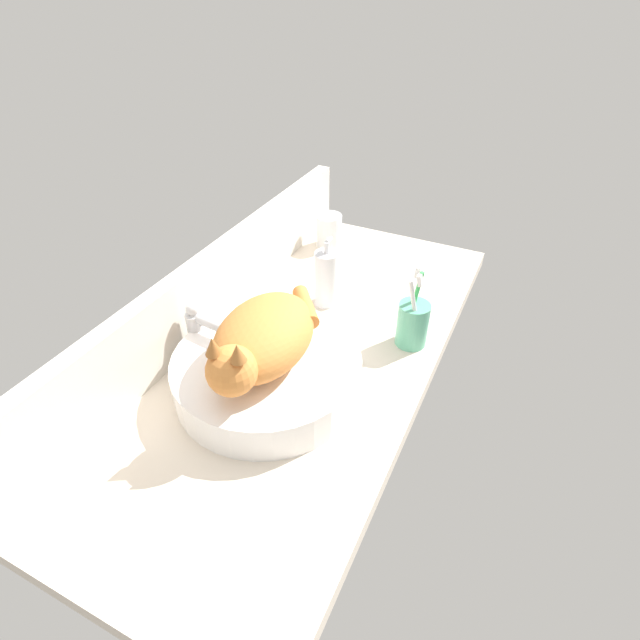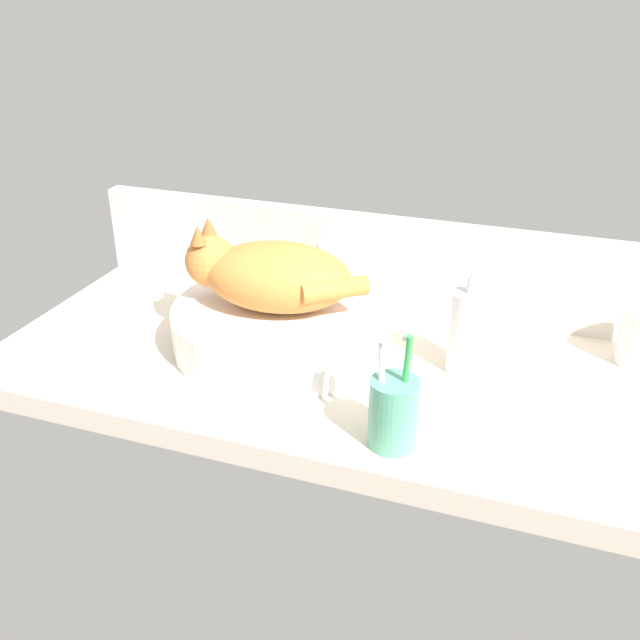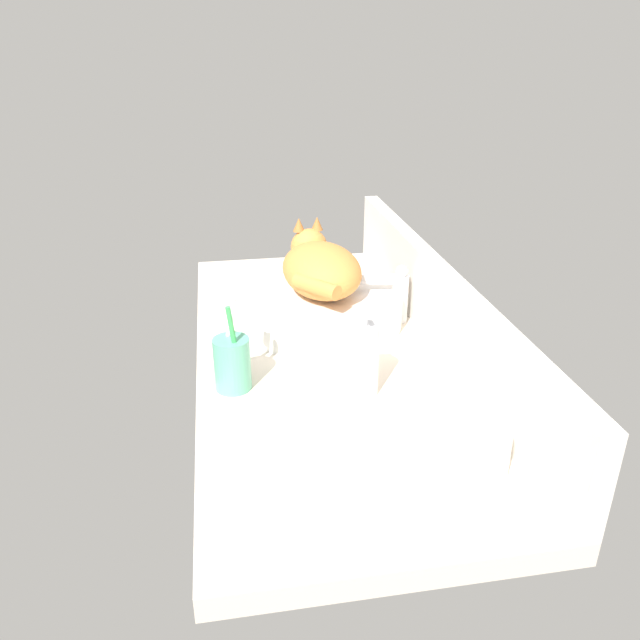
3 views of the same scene
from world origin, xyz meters
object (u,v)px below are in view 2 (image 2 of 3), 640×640
at_px(sink_basin, 279,326).
at_px(cat, 270,274).
at_px(toothbrush_cup, 393,411).
at_px(soap_dispenser, 466,332).
at_px(faucet, 321,272).

height_order(sink_basin, cat, cat).
bearing_deg(toothbrush_cup, soap_dispenser, 75.59).
bearing_deg(soap_dispenser, faucet, 153.79).
distance_m(soap_dispenser, toothbrush_cup, 0.24).
relative_size(sink_basin, faucet, 2.69).
xyz_separation_m(sink_basin, soap_dispenser, (0.32, 0.02, 0.03)).
bearing_deg(faucet, toothbrush_cup, -58.00).
xyz_separation_m(cat, soap_dispenser, (0.33, 0.02, -0.06)).
relative_size(cat, soap_dispenser, 1.89).
xyz_separation_m(faucet, soap_dispenser, (0.30, -0.15, -0.00)).
distance_m(faucet, toothbrush_cup, 0.45).
bearing_deg(soap_dispenser, cat, -175.96).
bearing_deg(cat, faucet, 79.66).
bearing_deg(soap_dispenser, sink_basin, -176.13).
height_order(sink_basin, soap_dispenser, soap_dispenser).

